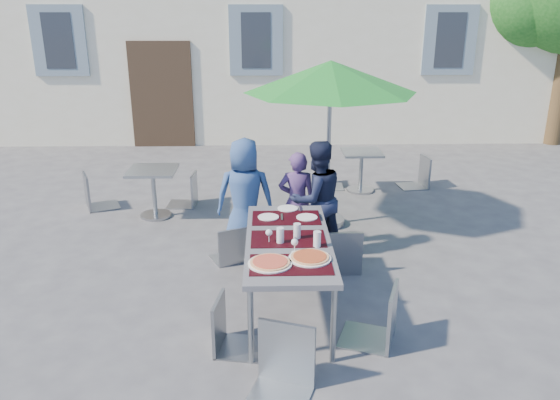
{
  "coord_description": "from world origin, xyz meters",
  "views": [
    {
      "loc": [
        0.19,
        -4.14,
        2.81
      ],
      "look_at": [
        0.34,
        1.5,
        0.83
      ],
      "focal_mm": 35.0,
      "sensor_mm": 36.0,
      "label": 1
    }
  ],
  "objects_px": {
    "bg_chair_l_0": "(92,170)",
    "bg_chair_r_1": "(420,153)",
    "cafe_table_0": "(154,186)",
    "bg_chair_l_1": "(325,155)",
    "child_0": "(245,197)",
    "cafe_table_1": "(361,166)",
    "dining_table": "(288,244)",
    "chair_3": "(229,295)",
    "bg_chair_r_0": "(187,170)",
    "child_1": "(297,202)",
    "chair_5": "(282,323)",
    "chair_0": "(230,223)",
    "chair_2": "(343,224)",
    "patio_umbrella": "(331,79)",
    "pizza_near_right": "(310,257)",
    "child_2": "(316,199)",
    "pizza_near_left": "(270,263)",
    "chair_1": "(301,224)",
    "chair_4": "(382,281)"
  },
  "relations": [
    {
      "from": "child_0",
      "to": "chair_4",
      "type": "relative_size",
      "value": 1.38
    },
    {
      "from": "bg_chair_r_0",
      "to": "chair_2",
      "type": "bearing_deg",
      "value": -48.11
    },
    {
      "from": "bg_chair_r_0",
      "to": "cafe_table_1",
      "type": "relative_size",
      "value": 1.41
    },
    {
      "from": "bg_chair_r_1",
      "to": "child_0",
      "type": "bearing_deg",
      "value": -138.08
    },
    {
      "from": "chair_3",
      "to": "bg_chair_r_0",
      "type": "relative_size",
      "value": 0.96
    },
    {
      "from": "dining_table",
      "to": "cafe_table_0",
      "type": "relative_size",
      "value": 2.63
    },
    {
      "from": "dining_table",
      "to": "bg_chair_r_1",
      "type": "xyz_separation_m",
      "value": [
        2.33,
        3.89,
        -0.12
      ]
    },
    {
      "from": "pizza_near_left",
      "to": "chair_0",
      "type": "bearing_deg",
      "value": 105.39
    },
    {
      "from": "child_1",
      "to": "chair_5",
      "type": "xyz_separation_m",
      "value": [
        -0.26,
        -2.68,
        -0.0
      ]
    },
    {
      "from": "chair_2",
      "to": "bg_chair_l_0",
      "type": "xyz_separation_m",
      "value": [
        -3.39,
        2.18,
        0.02
      ]
    },
    {
      "from": "pizza_near_right",
      "to": "cafe_table_1",
      "type": "relative_size",
      "value": 0.56
    },
    {
      "from": "chair_1",
      "to": "bg_chair_l_0",
      "type": "xyz_separation_m",
      "value": [
        -2.94,
        1.98,
        0.09
      ]
    },
    {
      "from": "chair_2",
      "to": "patio_umbrella",
      "type": "xyz_separation_m",
      "value": [
        -0.02,
        1.42,
        1.41
      ]
    },
    {
      "from": "child_0",
      "to": "cafe_table_1",
      "type": "bearing_deg",
      "value": -127.59
    },
    {
      "from": "child_1",
      "to": "chair_0",
      "type": "distance_m",
      "value": 0.88
    },
    {
      "from": "chair_0",
      "to": "pizza_near_right",
      "type": "bearing_deg",
      "value": -62.54
    },
    {
      "from": "child_0",
      "to": "bg_chair_r_0",
      "type": "bearing_deg",
      "value": -60.84
    },
    {
      "from": "child_0",
      "to": "child_2",
      "type": "relative_size",
      "value": 1.01
    },
    {
      "from": "child_0",
      "to": "cafe_table_1",
      "type": "relative_size",
      "value": 2.12
    },
    {
      "from": "cafe_table_0",
      "to": "bg_chair_l_1",
      "type": "distance_m",
      "value": 2.87
    },
    {
      "from": "cafe_table_0",
      "to": "bg_chair_l_0",
      "type": "xyz_separation_m",
      "value": [
        -0.96,
        0.39,
        0.12
      ]
    },
    {
      "from": "chair_2",
      "to": "cafe_table_1",
      "type": "xyz_separation_m",
      "value": [
        0.69,
        2.86,
        -0.14
      ]
    },
    {
      "from": "chair_4",
      "to": "bg_chair_r_1",
      "type": "relative_size",
      "value": 1.05
    },
    {
      "from": "chair_4",
      "to": "cafe_table_1",
      "type": "xyz_separation_m",
      "value": [
        0.54,
        4.26,
        -0.18
      ]
    },
    {
      "from": "bg_chair_r_0",
      "to": "bg_chair_l_1",
      "type": "bearing_deg",
      "value": 21.09
    },
    {
      "from": "pizza_near_right",
      "to": "bg_chair_l_1",
      "type": "relative_size",
      "value": 0.39
    },
    {
      "from": "child_2",
      "to": "bg_chair_r_1",
      "type": "height_order",
      "value": "child_2"
    },
    {
      "from": "chair_2",
      "to": "bg_chair_l_1",
      "type": "relative_size",
      "value": 1.02
    },
    {
      "from": "bg_chair_l_0",
      "to": "bg_chair_r_1",
      "type": "distance_m",
      "value": 5.16
    },
    {
      "from": "pizza_near_right",
      "to": "chair_3",
      "type": "xyz_separation_m",
      "value": [
        -0.7,
        -0.2,
        -0.24
      ]
    },
    {
      "from": "chair_1",
      "to": "chair_2",
      "type": "height_order",
      "value": "chair_2"
    },
    {
      "from": "dining_table",
      "to": "child_0",
      "type": "relative_size",
      "value": 1.31
    },
    {
      "from": "child_0",
      "to": "bg_chair_l_0",
      "type": "distance_m",
      "value": 2.8
    },
    {
      "from": "pizza_near_left",
      "to": "bg_chair_r_0",
      "type": "relative_size",
      "value": 0.4
    },
    {
      "from": "pizza_near_left",
      "to": "chair_2",
      "type": "relative_size",
      "value": 0.39
    },
    {
      "from": "chair_2",
      "to": "bg_chair_r_1",
      "type": "bearing_deg",
      "value": 61.18
    },
    {
      "from": "child_0",
      "to": "chair_0",
      "type": "xyz_separation_m",
      "value": [
        -0.17,
        -0.3,
        -0.22
      ]
    },
    {
      "from": "chair_5",
      "to": "bg_chair_r_0",
      "type": "distance_m",
      "value": 4.5
    },
    {
      "from": "chair_1",
      "to": "chair_2",
      "type": "xyz_separation_m",
      "value": [
        0.45,
        -0.2,
        0.07
      ]
    },
    {
      "from": "pizza_near_left",
      "to": "chair_5",
      "type": "height_order",
      "value": "chair_5"
    },
    {
      "from": "child_0",
      "to": "bg_chair_l_1",
      "type": "height_order",
      "value": "child_0"
    },
    {
      "from": "chair_3",
      "to": "pizza_near_left",
      "type": "bearing_deg",
      "value": 16.9
    },
    {
      "from": "bg_chair_r_0",
      "to": "bg_chair_l_1",
      "type": "distance_m",
      "value": 2.3
    },
    {
      "from": "chair_4",
      "to": "cafe_table_1",
      "type": "distance_m",
      "value": 4.3
    },
    {
      "from": "child_1",
      "to": "bg_chair_r_1",
      "type": "xyz_separation_m",
      "value": [
        2.17,
        2.45,
        -0.04
      ]
    },
    {
      "from": "chair_1",
      "to": "chair_3",
      "type": "xyz_separation_m",
      "value": [
        -0.72,
        -1.66,
        0.03
      ]
    },
    {
      "from": "chair_2",
      "to": "chair_3",
      "type": "relative_size",
      "value": 1.07
    },
    {
      "from": "chair_2",
      "to": "chair_5",
      "type": "xyz_separation_m",
      "value": [
        -0.73,
        -2.05,
        0.05
      ]
    },
    {
      "from": "bg_chair_l_0",
      "to": "patio_umbrella",
      "type": "bearing_deg",
      "value": -12.58
    },
    {
      "from": "bg_chair_l_0",
      "to": "cafe_table_1",
      "type": "bearing_deg",
      "value": 9.55
    }
  ]
}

